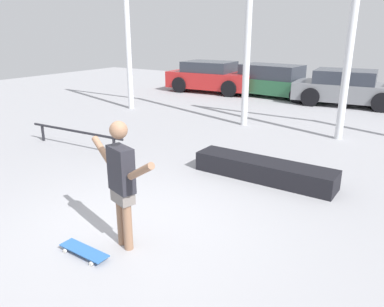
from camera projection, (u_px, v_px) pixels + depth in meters
ground_plane at (131, 230)px, 5.52m from camera, size 36.00×36.00×0.00m
skateboarder at (122, 179)px, 4.81m from camera, size 1.44×0.53×1.75m
skateboard at (84, 251)px, 4.89m from camera, size 0.76×0.26×0.08m
grind_box at (264, 170)px, 7.34m from camera, size 2.80×0.66×0.38m
grind_rail at (76, 134)px, 9.25m from camera, size 3.00×0.23×0.45m
canopy_support_left at (181, 5)px, 11.67m from camera, size 4.83×0.20×5.92m
parked_car_red at (211, 77)px, 17.49m from camera, size 4.18×2.23×1.40m
parked_car_green at (274, 82)px, 16.27m from camera, size 4.69×2.14×1.36m
parked_car_grey at (347, 88)px, 14.46m from camera, size 4.15×2.35×1.34m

